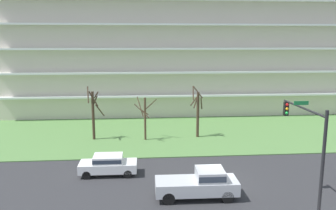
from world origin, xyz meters
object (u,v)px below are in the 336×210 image
object	(u,v)px
sedan_white_center_left	(108,164)
traffic_signal_mast	(308,141)
tree_far_left	(94,112)
tree_center	(197,111)
tree_left	(145,116)
pickup_silver_near_left	(200,183)

from	to	relation	value
sedan_white_center_left	traffic_signal_mast	world-z (taller)	traffic_signal_mast
tree_far_left	sedan_white_center_left	xyz separation A→B (m)	(2.27, -9.73, -2.08)
tree_center	tree_left	bearing A→B (deg)	-173.08
tree_left	tree_center	bearing A→B (deg)	6.92
sedan_white_center_left	traffic_signal_mast	xyz separation A→B (m)	(12.07, -7.37, 3.73)
pickup_silver_near_left	traffic_signal_mast	world-z (taller)	traffic_signal_mast
tree_center	sedan_white_center_left	size ratio (longest dim) A/B	1.27
pickup_silver_near_left	traffic_signal_mast	bearing A→B (deg)	-25.84
tree_left	tree_center	xyz separation A→B (m)	(5.58, 0.68, 0.34)
sedan_white_center_left	traffic_signal_mast	bearing A→B (deg)	149.27
tree_far_left	pickup_silver_near_left	size ratio (longest dim) A/B	1.04
tree_left	pickup_silver_near_left	xyz separation A→B (m)	(3.38, -13.63, -1.54)
traffic_signal_mast	tree_far_left	bearing A→B (deg)	129.99
sedan_white_center_left	pickup_silver_near_left	bearing A→B (deg)	145.51
tree_left	traffic_signal_mast	distance (m)	18.94
tree_center	pickup_silver_near_left	size ratio (longest dim) A/B	1.03
tree_far_left	sedan_white_center_left	world-z (taller)	tree_far_left
pickup_silver_near_left	tree_left	bearing A→B (deg)	104.89
tree_far_left	traffic_signal_mast	bearing A→B (deg)	-50.01
tree_left	sedan_white_center_left	world-z (taller)	tree_left
tree_center	pickup_silver_near_left	xyz separation A→B (m)	(-2.19, -14.31, -1.88)
tree_left	sedan_white_center_left	size ratio (longest dim) A/B	1.04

